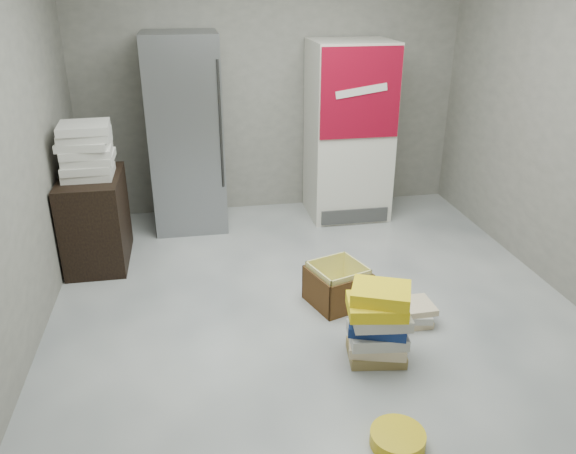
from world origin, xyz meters
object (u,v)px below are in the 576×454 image
(steel_fridge, at_px, (186,134))
(phonebook_stack_main, at_px, (378,324))
(coke_cooler, at_px, (349,131))
(wood_shelf, at_px, (96,220))
(cardboard_box, at_px, (337,288))

(steel_fridge, height_order, phonebook_stack_main, steel_fridge)
(phonebook_stack_main, bearing_deg, coke_cooler, 94.78)
(coke_cooler, height_order, phonebook_stack_main, coke_cooler)
(coke_cooler, relative_size, wood_shelf, 2.25)
(steel_fridge, bearing_deg, phonebook_stack_main, -65.68)
(wood_shelf, distance_m, phonebook_stack_main, 2.70)
(wood_shelf, bearing_deg, phonebook_stack_main, -42.59)
(steel_fridge, relative_size, wood_shelf, 2.37)
(cardboard_box, bearing_deg, coke_cooler, 53.66)
(coke_cooler, height_order, cardboard_box, coke_cooler)
(phonebook_stack_main, bearing_deg, steel_fridge, 130.11)
(wood_shelf, height_order, cardboard_box, wood_shelf)
(steel_fridge, distance_m, cardboard_box, 2.26)
(steel_fridge, relative_size, coke_cooler, 1.06)
(phonebook_stack_main, height_order, cardboard_box, phonebook_stack_main)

